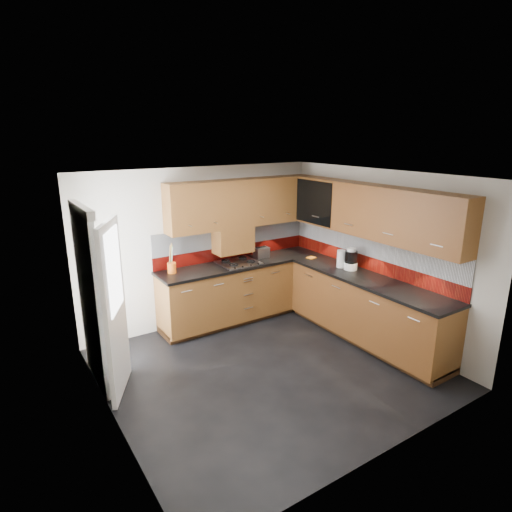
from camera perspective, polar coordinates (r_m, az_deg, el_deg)
room at (r=4.99m, az=1.82°, el=0.16°), size 4.00×3.80×2.64m
base_cabinets at (r=6.48m, az=5.88°, el=-6.00°), size 2.70×3.20×0.95m
countertop at (r=6.30m, az=5.99°, el=-2.00°), size 2.72×3.22×0.04m
backsplash at (r=6.52m, az=6.35°, el=1.27°), size 2.70×3.20×0.54m
upper_cabinets at (r=6.25m, az=7.05°, el=6.50°), size 2.50×3.20×0.72m
extractor_hood at (r=6.61m, az=-3.10°, el=2.18°), size 0.60×0.33×0.40m
glass_cabinet at (r=6.77m, az=8.64°, el=7.40°), size 0.32×0.80×0.66m
back_door at (r=5.12m, az=-20.01°, el=-5.94°), size 0.42×1.19×2.04m
gas_hob at (r=6.56m, az=-2.33°, el=-0.87°), size 0.59×0.52×0.05m
utensil_pot at (r=6.21m, az=-11.18°, el=-1.38°), size 0.12×0.12×0.44m
toaster at (r=6.86m, az=0.73°, el=0.49°), size 0.24×0.15×0.17m
food_processor at (r=6.38m, az=12.55°, el=-0.50°), size 0.19×0.19×0.32m
paper_towel at (r=6.46m, az=11.28°, el=-0.37°), size 0.15×0.15×0.26m
orange_cloth at (r=6.89m, az=7.39°, el=-0.23°), size 0.15×0.13×0.01m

